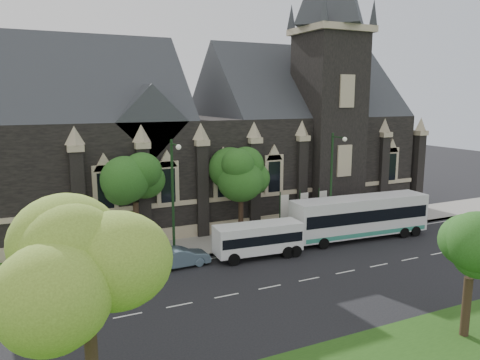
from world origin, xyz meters
TOP-DOWN VIEW (x-y plane):
  - ground at (0.00, 0.00)m, footprint 160.00×160.00m
  - sidewalk at (0.00, 9.50)m, footprint 80.00×5.00m
  - museum at (5.12, 18.78)m, footprint 40.00×17.70m
  - tree_park_near at (-11.77, -8.77)m, footprint 4.42×4.42m
  - tree_park_east at (6.18, -9.32)m, footprint 3.40×3.40m
  - tree_walk_right at (3.21, 10.71)m, footprint 4.08×4.08m
  - tree_walk_left at (-5.80, 10.70)m, footprint 3.91×3.91m
  - street_lamp_near at (10.00, 7.09)m, footprint 0.36×1.88m
  - street_lamp_mid at (-4.00, 7.09)m, footprint 0.36×1.88m
  - banner_flag_left at (6.29, 9.00)m, footprint 0.90×0.10m
  - banner_flag_center at (8.29, 9.00)m, footprint 0.90×0.10m
  - banner_flag_right at (10.29, 9.00)m, footprint 0.90×0.10m
  - tour_coach at (11.98, 5.73)m, footprint 12.49×3.54m
  - shuttle_bus at (1.99, 5.34)m, footprint 6.80×2.81m
  - box_trailer at (-8.65, 5.83)m, footprint 3.14×1.85m
  - sedan at (-4.00, 5.92)m, footprint 4.31×1.63m
  - car_far_red at (-15.42, 6.16)m, footprint 4.52×2.06m

SIDE VIEW (x-z plane):
  - ground at x=0.00m, z-range 0.00..0.00m
  - sidewalk at x=0.00m, z-range 0.00..0.15m
  - sedan at x=-4.00m, z-range 0.00..1.40m
  - car_far_red at x=-15.42m, z-range 0.00..1.50m
  - box_trailer at x=-8.65m, z-range 0.11..1.78m
  - shuttle_bus at x=1.99m, z-range 0.21..2.78m
  - tour_coach at x=11.98m, z-range 0.16..3.76m
  - banner_flag_left at x=6.29m, z-range 0.38..4.38m
  - banner_flag_center at x=8.29m, z-range 0.38..4.38m
  - banner_flag_right at x=10.29m, z-range 0.38..4.38m
  - tree_park_east at x=6.18m, z-range 1.48..7.76m
  - street_lamp_near at x=10.00m, z-range 0.61..9.61m
  - street_lamp_mid at x=-4.00m, z-range 0.61..9.61m
  - tree_walk_left at x=-5.80m, z-range 1.91..9.55m
  - tree_walk_right at x=3.21m, z-range 1.92..9.72m
  - tree_park_near at x=-11.77m, z-range 2.14..10.70m
  - museum at x=5.12m, z-range -6.78..23.12m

